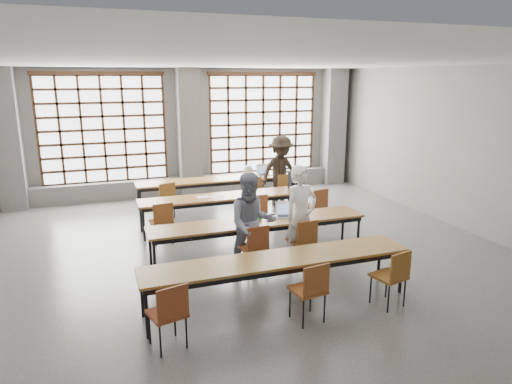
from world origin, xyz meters
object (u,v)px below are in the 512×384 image
laptop_front (285,213)px  chair_mid_centre (257,209)px  desk_row_b (230,198)px  backpack (296,180)px  student_male (301,216)px  plastic_bag (248,171)px  desk_row_d (279,262)px  chair_front_right (304,238)px  red_pouch (167,310)px  laptop_back (264,172)px  desk_row_c (259,224)px  student_female (252,223)px  chair_front_left (255,244)px  chair_near_mid (311,286)px  desk_row_a (216,181)px  green_box (255,217)px  mouse (307,215)px  chair_back_mid (253,189)px  chair_back_right (283,187)px  chair_near_right (393,273)px  student_back (281,171)px  chair_near_left (169,310)px  chair_mid_right (317,203)px  chair_back_left (165,197)px  phone (270,221)px  chair_mid_left (162,219)px

laptop_front → chair_mid_centre: bearing=96.6°
desk_row_b → backpack: size_ratio=10.00×
student_male → plastic_bag: 4.22m
desk_row_d → chair_front_right: 1.46m
backpack → red_pouch: 5.64m
laptop_front → laptop_back: (0.93, 3.65, 0.00)m
desk_row_c → student_female: size_ratio=2.32×
chair_front_left → chair_near_mid: 1.75m
desk_row_a → green_box: green_box is taller
desk_row_a → mouse: (0.81, -3.67, 0.08)m
chair_front_left → backpack: backpack is taller
chair_back_mid → chair_back_right: size_ratio=1.00×
chair_near_right → student_back: 5.56m
backpack → desk_row_d: bearing=-119.6°
student_female → chair_near_left: bearing=-124.6°
desk_row_b → desk_row_c: same height
laptop_back → chair_near_left: bearing=-119.7°
mouse → desk_row_a: bearing=102.4°
chair_mid_centre → student_back: 2.29m
chair_front_right → backpack: backpack is taller
chair_near_right → green_box: 2.76m
mouse → chair_mid_right: bearing=55.9°
desk_row_b → laptop_front: bearing=-73.7°
desk_row_a → chair_front_left: (-0.43, -4.28, -0.13)m
chair_back_left → chair_near_left: bearing=-98.1°
chair_near_mid → chair_mid_centre: bearing=81.7°
laptop_front → phone: laptop_front is taller
desk_row_a → laptop_front: bearing=-83.1°
chair_front_left → laptop_back: size_ratio=2.31×
laptop_front → chair_mid_right: bearing=43.2°
desk_row_a → laptop_back: laptop_back is taller
chair_front_left → backpack: size_ratio=2.20×
laptop_front → student_male: bearing=-87.0°
chair_back_left → backpack: backpack is taller
green_box → desk_row_a: bearing=86.9°
student_back → mouse: size_ratio=18.55×
chair_back_right → chair_mid_right: size_ratio=1.00×
chair_near_mid → chair_back_mid: bearing=79.1°
chair_back_right → chair_mid_left: same height
chair_back_mid → chair_mid_centre: same height
chair_back_left → chair_near_mid: 5.52m
desk_row_b → chair_mid_right: (1.82, -0.63, -0.13)m
plastic_bag → chair_near_mid: bearing=-100.7°
mouse → student_male: bearing=-126.1°
chair_front_left → student_male: size_ratio=0.49×
chair_mid_centre → mouse: bearing=-68.6°
desk_row_a → chair_front_right: bearing=-83.8°
plastic_bag → red_pouch: size_ratio=1.43×
desk_row_c → chair_mid_centre: chair_mid_centre is taller
desk_row_a → chair_mid_left: 2.90m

